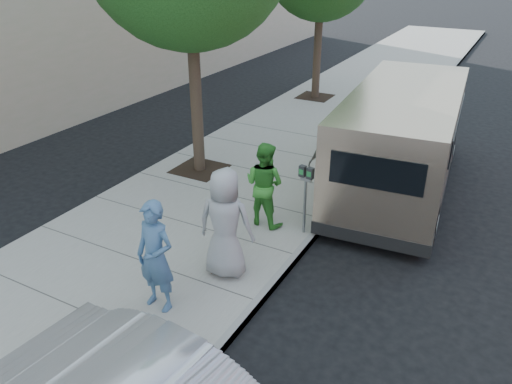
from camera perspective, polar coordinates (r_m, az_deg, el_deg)
ground at (r=9.89m, az=-3.18°, el=-5.67°), size 120.00×120.00×0.00m
sidewalk at (r=10.34m, az=-7.94°, el=-3.87°), size 5.00×60.00×0.15m
curb_face at (r=9.29m, az=4.48°, el=-7.53°), size 0.12×60.00×0.16m
parking_meter at (r=9.46m, az=5.71°, el=0.73°), size 0.30×0.14×1.41m
van at (r=11.88m, az=16.34°, el=5.84°), size 2.69×6.67×2.42m
person_officer at (r=7.68m, az=-11.41°, el=-7.26°), size 0.68×0.46×1.82m
person_green_shirt at (r=9.83m, az=0.97°, el=0.90°), size 0.91×0.75×1.73m
person_gray_shirt at (r=8.27m, az=-3.51°, el=-3.62°), size 1.06×0.82×1.94m
person_striped_polo at (r=10.87m, az=8.67°, el=3.14°), size 1.09×0.79×1.72m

